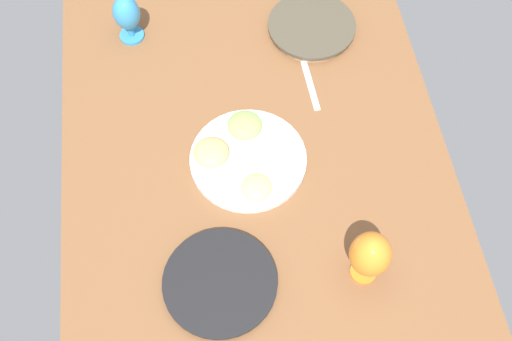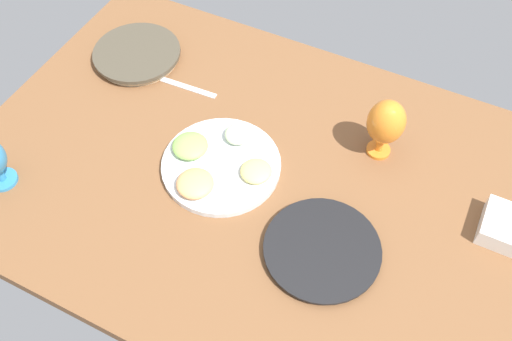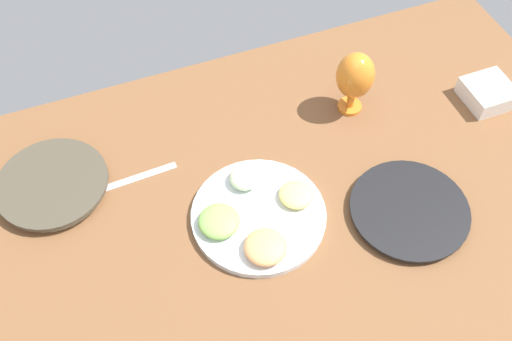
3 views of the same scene
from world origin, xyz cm
name	(u,v)px [view 1 (image 1 of 3)]	position (x,y,z in cm)	size (l,w,h in cm)	color
ground_plane	(263,205)	(0.00, 0.00, -2.00)	(160.00, 104.00, 4.00)	brown
dinner_plate_left	(312,27)	(-55.65, 23.13, 1.57)	(26.61, 26.61, 3.02)	beige
dinner_plate_right	(220,283)	(20.51, -13.66, 1.04)	(27.90, 27.90, 2.01)	#4C4C51
fruit_platter	(246,156)	(-13.32, -2.62, 1.76)	(31.34, 31.34, 5.17)	silver
hurricane_glass_orange	(370,255)	(22.56, 21.23, 11.43)	(9.82, 9.82, 18.37)	orange
hurricane_glass_blue	(127,15)	(-61.16, -31.07, 9.32)	(8.00, 8.00, 15.69)	teal
fork_by_left_plate	(310,85)	(-35.30, 19.03, 0.30)	(18.00, 1.80, 0.60)	silver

